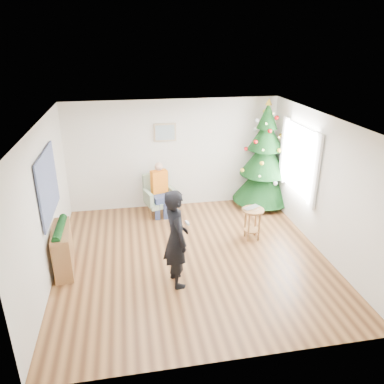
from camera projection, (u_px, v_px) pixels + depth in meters
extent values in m
plane|color=brown|center=(192.00, 257.00, 7.12)|extent=(5.00, 5.00, 0.00)
plane|color=white|center=(192.00, 122.00, 6.13)|extent=(5.00, 5.00, 0.00)
plane|color=silver|center=(174.00, 154.00, 8.90)|extent=(5.00, 0.00, 5.00)
plane|color=silver|center=(231.00, 277.00, 4.35)|extent=(5.00, 0.00, 5.00)
plane|color=silver|center=(45.00, 205.00, 6.21)|extent=(0.00, 5.00, 5.00)
plane|color=silver|center=(323.00, 186.00, 7.03)|extent=(0.00, 5.00, 5.00)
cube|color=white|center=(299.00, 160.00, 7.86)|extent=(0.04, 1.30, 1.40)
cube|color=white|center=(315.00, 171.00, 7.17)|extent=(0.05, 0.25, 1.50)
cube|color=white|center=(284.00, 150.00, 8.54)|extent=(0.05, 0.25, 1.50)
cylinder|color=#3F2816|center=(261.00, 198.00, 9.36)|extent=(0.11, 0.11, 0.33)
cone|color=black|center=(263.00, 181.00, 9.19)|extent=(1.45, 1.45, 0.95)
cone|color=black|center=(265.00, 157.00, 8.96)|extent=(1.16, 1.16, 0.83)
cone|color=black|center=(266.00, 134.00, 8.75)|extent=(0.85, 0.85, 0.72)
cone|color=black|center=(268.00, 115.00, 8.58)|extent=(0.49, 0.49, 0.61)
cone|color=gold|center=(269.00, 101.00, 8.46)|extent=(0.16, 0.16, 0.16)
cylinder|color=brown|center=(253.00, 210.00, 7.56)|extent=(0.45, 0.45, 0.04)
cylinder|color=brown|center=(252.00, 230.00, 7.73)|extent=(0.33, 0.33, 0.02)
imported|color=silver|center=(253.00, 209.00, 7.54)|extent=(0.43, 0.37, 0.03)
cube|color=gray|center=(160.00, 202.00, 8.75)|extent=(0.76, 0.73, 0.12)
cube|color=gray|center=(156.00, 185.00, 8.84)|extent=(0.62, 0.28, 0.60)
cube|color=gray|center=(148.00, 198.00, 8.57)|extent=(0.22, 0.49, 0.30)
cube|color=gray|center=(172.00, 194.00, 8.81)|extent=(0.22, 0.49, 0.30)
cube|color=navy|center=(160.00, 198.00, 8.64)|extent=(0.44, 0.46, 0.14)
cube|color=orange|center=(159.00, 182.00, 8.69)|extent=(0.41, 0.29, 0.55)
sphere|color=tan|center=(159.00, 167.00, 8.53)|extent=(0.19, 0.19, 0.19)
imported|color=black|center=(176.00, 239.00, 6.08)|extent=(0.51, 0.68, 1.70)
cube|color=white|center=(187.00, 223.00, 5.97)|extent=(0.06, 0.13, 0.04)
cube|color=brown|center=(63.00, 249.00, 6.63)|extent=(0.40, 1.03, 0.80)
cylinder|color=black|center=(60.00, 228.00, 6.47)|extent=(0.14, 0.90, 0.14)
cube|color=black|center=(48.00, 184.00, 6.40)|extent=(0.03, 1.50, 1.15)
cube|color=tan|center=(165.00, 132.00, 8.63)|extent=(0.52, 0.03, 0.42)
cube|color=gray|center=(165.00, 133.00, 8.60)|extent=(0.44, 0.02, 0.34)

